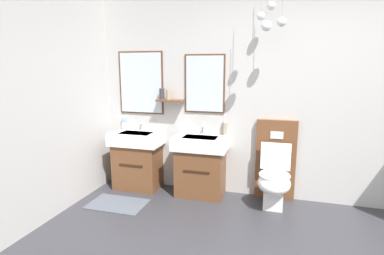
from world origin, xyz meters
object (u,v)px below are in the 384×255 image
at_px(vanity_sink_left, 138,159).
at_px(vanity_sink_right, 201,164).
at_px(soap_dispenser, 224,129).
at_px(toothbrush_cup, 124,126).
at_px(toilet, 275,174).

distance_m(vanity_sink_left, vanity_sink_right, 0.88).
bearing_deg(soap_dispenser, toothbrush_cup, -179.59).
bearing_deg(toilet, soap_dispenser, 165.17).
height_order(toilet, toothbrush_cup, toilet).
bearing_deg(soap_dispenser, vanity_sink_right, -150.30).
xyz_separation_m(toilet, soap_dispenser, (-0.65, 0.17, 0.48)).
xyz_separation_m(toothbrush_cup, soap_dispenser, (1.41, 0.01, 0.03)).
bearing_deg(vanity_sink_left, toothbrush_cup, 151.03).
distance_m(toothbrush_cup, soap_dispenser, 1.41).
xyz_separation_m(vanity_sink_right, toothbrush_cup, (-1.14, 0.14, 0.42)).
height_order(toilet, soap_dispenser, toilet).
relative_size(vanity_sink_left, toilet, 0.77).
bearing_deg(vanity_sink_right, vanity_sink_left, 180.00).
height_order(vanity_sink_right, soap_dispenser, soap_dispenser).
relative_size(vanity_sink_right, toothbrush_cup, 3.99).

